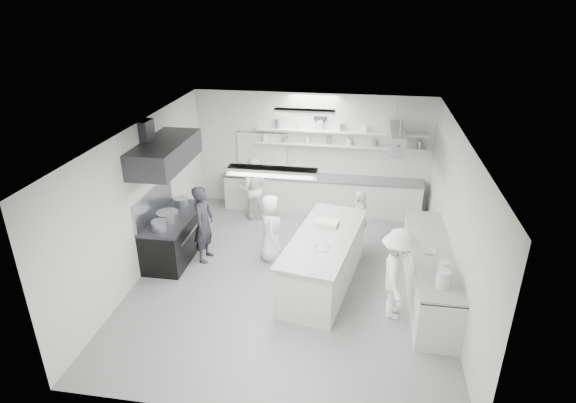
# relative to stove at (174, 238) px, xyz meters

# --- Properties ---
(floor) EXTENTS (6.00, 7.00, 0.02)m
(floor) POSITION_rel_stove_xyz_m (2.60, -0.40, -0.46)
(floor) COLOR gray
(floor) RESTS_ON ground
(ceiling) EXTENTS (6.00, 7.00, 0.02)m
(ceiling) POSITION_rel_stove_xyz_m (2.60, -0.40, 2.56)
(ceiling) COLOR white
(ceiling) RESTS_ON wall_back
(wall_back) EXTENTS (6.00, 0.04, 3.00)m
(wall_back) POSITION_rel_stove_xyz_m (2.60, 3.10, 1.05)
(wall_back) COLOR silver
(wall_back) RESTS_ON floor
(wall_front) EXTENTS (6.00, 0.04, 3.00)m
(wall_front) POSITION_rel_stove_xyz_m (2.60, -3.90, 1.05)
(wall_front) COLOR silver
(wall_front) RESTS_ON floor
(wall_left) EXTENTS (0.04, 7.00, 3.00)m
(wall_left) POSITION_rel_stove_xyz_m (-0.40, -0.40, 1.05)
(wall_left) COLOR silver
(wall_left) RESTS_ON floor
(wall_right) EXTENTS (0.04, 7.00, 3.00)m
(wall_right) POSITION_rel_stove_xyz_m (5.60, -0.40, 1.05)
(wall_right) COLOR silver
(wall_right) RESTS_ON floor
(stove) EXTENTS (0.80, 1.80, 0.90)m
(stove) POSITION_rel_stove_xyz_m (0.00, 0.00, 0.00)
(stove) COLOR black
(stove) RESTS_ON floor
(exhaust_hood) EXTENTS (0.85, 2.00, 0.50)m
(exhaust_hood) POSITION_rel_stove_xyz_m (0.00, -0.00, 1.90)
(exhaust_hood) COLOR #2F2F35
(exhaust_hood) RESTS_ON wall_left
(back_counter) EXTENTS (5.00, 0.60, 0.92)m
(back_counter) POSITION_rel_stove_xyz_m (2.90, 2.80, 0.01)
(back_counter) COLOR silver
(back_counter) RESTS_ON floor
(shelf_lower) EXTENTS (4.20, 0.26, 0.04)m
(shelf_lower) POSITION_rel_stove_xyz_m (3.30, 2.97, 1.30)
(shelf_lower) COLOR silver
(shelf_lower) RESTS_ON wall_back
(shelf_upper) EXTENTS (4.20, 0.26, 0.04)m
(shelf_upper) POSITION_rel_stove_xyz_m (3.30, 2.97, 1.65)
(shelf_upper) COLOR silver
(shelf_upper) RESTS_ON wall_back
(pass_through_window) EXTENTS (1.30, 0.04, 1.00)m
(pass_through_window) POSITION_rel_stove_xyz_m (1.30, 3.08, 1.00)
(pass_through_window) COLOR black
(pass_through_window) RESTS_ON wall_back
(wall_clock) EXTENTS (0.32, 0.05, 0.32)m
(wall_clock) POSITION_rel_stove_xyz_m (2.80, 3.06, 2.00)
(wall_clock) COLOR silver
(wall_clock) RESTS_ON wall_back
(right_counter) EXTENTS (0.74, 3.30, 0.94)m
(right_counter) POSITION_rel_stove_xyz_m (5.25, -0.60, 0.02)
(right_counter) COLOR silver
(right_counter) RESTS_ON floor
(pot_rack) EXTENTS (0.30, 1.60, 0.40)m
(pot_rack) POSITION_rel_stove_xyz_m (4.60, 2.00, 1.85)
(pot_rack) COLOR #96989F
(pot_rack) RESTS_ON ceiling
(light_fixture_front) EXTENTS (1.30, 0.25, 0.10)m
(light_fixture_front) POSITION_rel_stove_xyz_m (2.60, -2.20, 2.49)
(light_fixture_front) COLOR silver
(light_fixture_front) RESTS_ON ceiling
(light_fixture_rear) EXTENTS (1.30, 0.25, 0.10)m
(light_fixture_rear) POSITION_rel_stove_xyz_m (2.60, 1.40, 2.49)
(light_fixture_rear) COLOR silver
(light_fixture_rear) RESTS_ON ceiling
(prep_island) EXTENTS (1.50, 2.88, 1.01)m
(prep_island) POSITION_rel_stove_xyz_m (3.26, -0.54, 0.06)
(prep_island) COLOR silver
(prep_island) RESTS_ON floor
(stove_pot) EXTENTS (0.45, 0.45, 0.24)m
(stove_pot) POSITION_rel_stove_xyz_m (0.00, -0.19, 0.58)
(stove_pot) COLOR #96989F
(stove_pot) RESTS_ON stove
(cook_stove) EXTENTS (0.44, 0.64, 1.67)m
(cook_stove) POSITION_rel_stove_xyz_m (0.69, 0.00, 0.39)
(cook_stove) COLOR #27282F
(cook_stove) RESTS_ON floor
(cook_back) EXTENTS (0.84, 0.70, 1.55)m
(cook_back) POSITION_rel_stove_xyz_m (1.24, 2.17, 0.33)
(cook_back) COLOR white
(cook_back) RESTS_ON floor
(cook_island_left) EXTENTS (0.60, 0.79, 1.46)m
(cook_island_left) POSITION_rel_stove_xyz_m (2.06, 0.25, 0.28)
(cook_island_left) COLOR white
(cook_island_left) RESTS_ON floor
(cook_island_right) EXTENTS (0.54, 0.89, 1.41)m
(cook_island_right) POSITION_rel_stove_xyz_m (3.90, 0.93, 0.26)
(cook_island_right) COLOR white
(cook_island_right) RESTS_ON floor
(cook_right) EXTENTS (0.65, 1.11, 1.69)m
(cook_right) POSITION_rel_stove_xyz_m (4.59, -1.32, 0.40)
(cook_right) COLOR white
(cook_right) RESTS_ON floor
(bowl_island_a) EXTENTS (0.29, 0.29, 0.06)m
(bowl_island_a) POSITION_rel_stove_xyz_m (3.25, -1.03, 0.59)
(bowl_island_a) COLOR #96989F
(bowl_island_a) RESTS_ON prep_island
(bowl_island_b) EXTENTS (0.22, 0.22, 0.05)m
(bowl_island_b) POSITION_rel_stove_xyz_m (3.37, -0.78, 0.59)
(bowl_island_b) COLOR silver
(bowl_island_b) RESTS_ON prep_island
(bowl_right) EXTENTS (0.26, 0.26, 0.06)m
(bowl_right) POSITION_rel_stove_xyz_m (5.17, -0.69, 0.52)
(bowl_right) COLOR silver
(bowl_right) RESTS_ON right_counter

